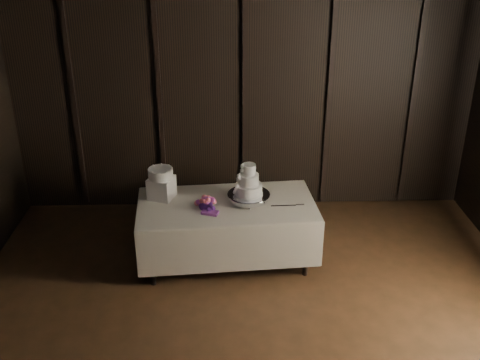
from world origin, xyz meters
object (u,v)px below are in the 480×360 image
wedding_cake (246,183)px  box_pedestal (162,188)px  small_cake (161,173)px  bouquet (206,204)px  display_table (227,230)px  cake_stand (249,198)px

wedding_cake → box_pedestal: size_ratio=1.40×
wedding_cake → small_cake: (-0.96, 0.13, 0.07)m
bouquet → display_table: bearing=26.3°
bouquet → small_cake: small_cake is taller
cake_stand → bouquet: size_ratio=1.25×
cake_stand → box_pedestal: box_pedestal is taller
cake_stand → box_pedestal: size_ratio=1.86×
cake_stand → display_table: bearing=-168.3°
display_table → cake_stand: bearing=7.3°
box_pedestal → cake_stand: bearing=-6.8°
box_pedestal → small_cake: small_cake is taller
display_table → box_pedestal: bearing=162.6°
cake_stand → box_pedestal: bearing=173.2°
wedding_cake → box_pedestal: 0.97m
bouquet → box_pedestal: 0.58m
small_cake → cake_stand: bearing=-6.8°
bouquet → small_cake: bearing=150.6°
display_table → small_cake: bearing=162.6°
cake_stand → small_cake: size_ratio=1.74×
display_table → wedding_cake: bearing=4.9°
cake_stand → wedding_cake: bearing=-150.3°
bouquet → box_pedestal: (-0.51, 0.28, 0.06)m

